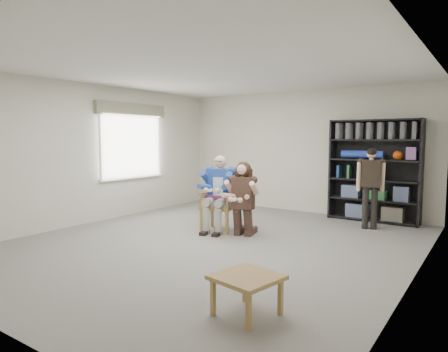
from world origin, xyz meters
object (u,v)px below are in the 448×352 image
Objects in this scene: standing_man at (370,189)px; armchair at (219,202)px; side_table at (247,295)px; bookshelf at (374,171)px; kneeling_woman at (242,200)px; seated_man at (219,193)px.

armchair is at bearing -161.10° from standing_man.
side_table is (0.00, -4.49, -0.57)m from standing_man.
armchair is 0.52× the size of bookshelf.
kneeling_woman is 3.07m from bookshelf.
bookshelf is 0.83m from standing_man.
bookshelf reaches higher than armchair.
armchair is 0.16m from seated_man.
seated_man is 3.61m from side_table.
side_table is at bearing -108.44° from standing_man.
bookshelf reaches higher than standing_man.
bookshelf is at bearing 37.36° from armchair.
armchair is 3.32m from bookshelf.
armchair is 3.59m from side_table.
kneeling_woman is 2.51m from standing_man.
kneeling_woman is 2.24× the size of side_table.
seated_man is 2.44× the size of side_table.
bookshelf is 1.36× the size of standing_man.
kneeling_woman reaches higher than armchair.
bookshelf is at bearing 37.36° from seated_man.
kneeling_woman reaches higher than side_table.
armchair is 0.77× the size of seated_man.
seated_man is at bearing 0.00° from armchair.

